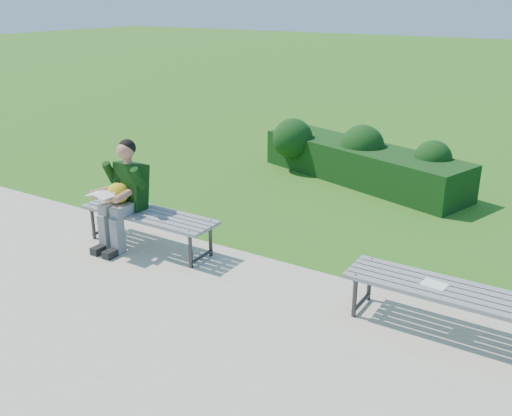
{
  "coord_description": "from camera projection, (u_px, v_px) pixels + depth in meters",
  "views": [
    {
      "loc": [
        2.97,
        -5.25,
        2.93
      ],
      "look_at": [
        -0.14,
        -0.27,
        0.74
      ],
      "focal_mm": 40.0,
      "sensor_mm": 36.0,
      "label": 1
    }
  ],
  "objects": [
    {
      "name": "hedge",
      "position": [
        358.0,
        158.0,
        9.51
      ],
      "size": [
        3.84,
        2.05,
        0.94
      ],
      "color": "#0E380F",
      "rests_on": "ground"
    },
    {
      "name": "seated_boy",
      "position": [
        123.0,
        192.0,
        6.87
      ],
      "size": [
        0.56,
        0.76,
        1.31
      ],
      "color": "slate",
      "rests_on": "walkway"
    },
    {
      "name": "ground",
      "position": [
        278.0,
        262.0,
        6.68
      ],
      "size": [
        80.0,
        80.0,
        0.0
      ],
      "color": "#216C12",
      "rests_on": "ground"
    },
    {
      "name": "paper_sheet",
      "position": [
        434.0,
        284.0,
        5.17
      ],
      "size": [
        0.24,
        0.19,
        0.01
      ],
      "color": "white",
      "rests_on": "bench_right"
    },
    {
      "name": "bench_left",
      "position": [
        149.0,
        217.0,
        6.9
      ],
      "size": [
        1.8,
        0.5,
        0.46
      ],
      "color": "gray",
      "rests_on": "walkway"
    },
    {
      "name": "walkway",
      "position": [
        184.0,
        331.0,
        5.28
      ],
      "size": [
        30.0,
        3.5,
        0.02
      ],
      "color": "#B7AB98",
      "rests_on": "ground"
    },
    {
      "name": "bench_right",
      "position": [
        445.0,
        293.0,
        5.14
      ],
      "size": [
        1.8,
        0.5,
        0.46
      ],
      "color": "gray",
      "rests_on": "walkway"
    }
  ]
}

